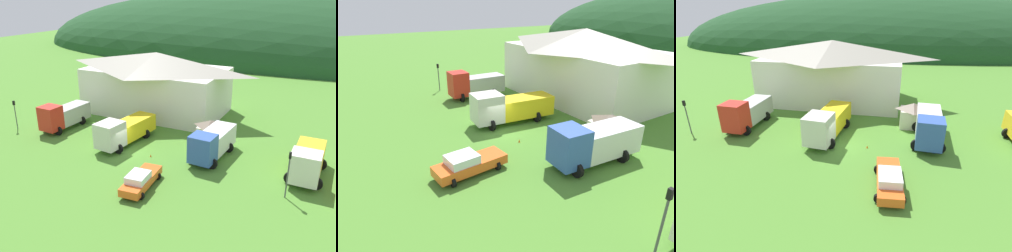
{
  "view_description": "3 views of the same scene",
  "coord_description": "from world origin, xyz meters",
  "views": [
    {
      "loc": [
        19.43,
        -29.55,
        16.38
      ],
      "look_at": [
        3.13,
        3.44,
        2.38
      ],
      "focal_mm": 37.83,
      "sensor_mm": 36.0,
      "label": 1
    },
    {
      "loc": [
        21.92,
        -13.27,
        11.52
      ],
      "look_at": [
        1.8,
        -0.77,
        1.38
      ],
      "focal_mm": 31.35,
      "sensor_mm": 36.0,
      "label": 2
    },
    {
      "loc": [
        4.92,
        -22.48,
        12.35
      ],
      "look_at": [
        0.56,
        -0.38,
        2.33
      ],
      "focal_mm": 28.06,
      "sensor_mm": 36.0,
      "label": 3
    }
  ],
  "objects": [
    {
      "name": "crane_truck_red",
      "position": [
        -11.18,
        2.48,
        1.76
      ],
      "size": [
        3.26,
        7.12,
        3.52
      ],
      "rotation": [
        0.0,
        0.0,
        -1.61
      ],
      "color": "red",
      "rests_on": "ground"
    },
    {
      "name": "ground_plane",
      "position": [
        0.0,
        0.0,
        0.0
      ],
      "size": [
        200.0,
        200.0,
        0.0
      ],
      "primitive_type": "plane",
      "color": "#4C842D"
    },
    {
      "name": "play_shed_cream",
      "position": [
        7.22,
        6.19,
        1.45
      ],
      "size": [
        2.97,
        2.72,
        2.82
      ],
      "color": "beige",
      "rests_on": "ground"
    },
    {
      "name": "traffic_light_west",
      "position": [
        -16.51,
        -0.25,
        2.29
      ],
      "size": [
        0.2,
        0.32,
        3.69
      ],
      "color": "#4C4C51",
      "rests_on": "ground"
    },
    {
      "name": "depot_building",
      "position": [
        -3.9,
        14.04,
        4.39
      ],
      "size": [
        20.58,
        12.05,
        8.52
      ],
      "color": "white",
      "rests_on": "ground"
    },
    {
      "name": "box_truck_blue",
      "position": [
        8.61,
        2.67,
        1.74
      ],
      "size": [
        3.5,
        7.54,
        3.32
      ],
      "rotation": [
        0.0,
        0.0,
        -1.64
      ],
      "color": "#3356AD",
      "rests_on": "ground"
    },
    {
      "name": "traffic_light_east",
      "position": [
        16.85,
        -1.87,
        2.59
      ],
      "size": [
        0.2,
        0.32,
        4.23
      ],
      "color": "#4C4C51",
      "rests_on": "ground"
    },
    {
      "name": "traffic_cone_near_pickup",
      "position": [
        2.79,
        -0.0,
        0.0
      ],
      "size": [
        0.36,
        0.36,
        0.62
      ],
      "primitive_type": "cone",
      "color": "orange",
      "rests_on": "ground"
    },
    {
      "name": "service_pickup_orange",
      "position": [
        5.09,
        -5.96,
        0.83
      ],
      "size": [
        2.56,
        5.49,
        1.66
      ],
      "rotation": [
        0.0,
        0.0,
        -1.49
      ],
      "color": "orange",
      "rests_on": "ground"
    },
    {
      "name": "flatbed_truck_yellow",
      "position": [
        -1.57,
        1.65,
        1.71
      ],
      "size": [
        3.75,
        8.61,
        3.32
      ],
      "rotation": [
        0.0,
        0.0,
        -1.67
      ],
      "color": "silver",
      "rests_on": "ground"
    }
  ]
}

